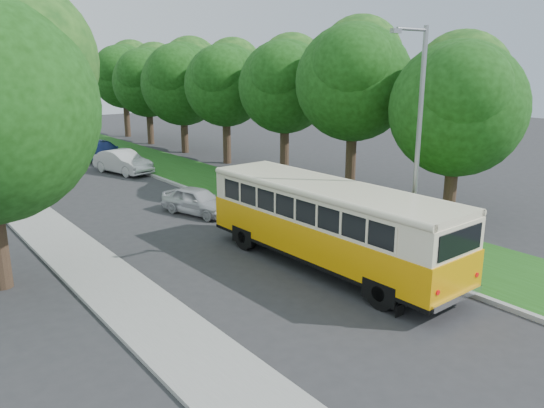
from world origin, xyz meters
TOP-DOWN VIEW (x-y plane):
  - ground at (0.00, 0.00)m, footprint 120.00×120.00m
  - curb at (3.60, 5.00)m, footprint 0.20×70.00m
  - grass_verge at (5.95, 5.00)m, footprint 4.50×70.00m
  - sidewalk at (-4.80, 5.00)m, footprint 2.20×70.00m
  - treeline at (3.15, 17.99)m, footprint 24.27×41.91m
  - lamppost_near at (4.21, -2.50)m, footprint 1.71×0.16m
  - lamppost_far at (-4.70, 16.00)m, footprint 1.71×0.16m
  - warning_sign at (-4.50, 11.98)m, footprint 0.56×0.10m
  - vintage_bus at (1.74, -0.96)m, footprint 2.88×10.13m
  - car_silver at (1.60, 7.69)m, footprint 2.52×4.00m
  - car_white at (2.60, 18.99)m, footprint 2.57×4.76m
  - car_blue at (3.00, 23.85)m, footprint 2.97×5.46m
  - car_grey at (3.00, 27.85)m, footprint 3.86×5.40m

SIDE VIEW (x-z plane):
  - ground at x=0.00m, z-range 0.00..0.00m
  - sidewalk at x=-4.80m, z-range 0.00..0.12m
  - grass_verge at x=5.95m, z-range 0.00..0.13m
  - curb at x=3.60m, z-range 0.00..0.15m
  - car_silver at x=1.60m, z-range 0.00..1.27m
  - car_grey at x=3.00m, z-range 0.00..1.37m
  - car_white at x=2.60m, z-range 0.00..1.49m
  - car_blue at x=3.00m, z-range 0.00..1.50m
  - vintage_bus at x=1.74m, z-range 0.00..2.99m
  - warning_sign at x=-4.50m, z-range 0.46..2.96m
  - lamppost_far at x=-4.70m, z-range 0.37..7.87m
  - lamppost_near at x=4.21m, z-range 0.37..8.37m
  - treeline at x=3.15m, z-range 1.20..10.66m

